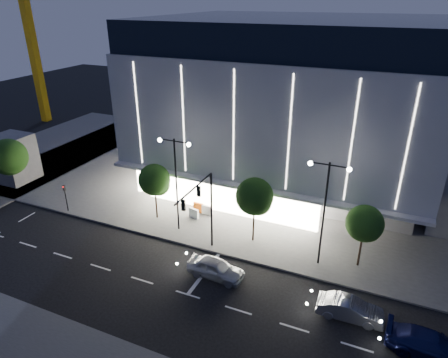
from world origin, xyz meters
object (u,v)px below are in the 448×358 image
barrier_a (199,207)px  barrier_b (207,210)px  tree_mid (255,198)px  car_lead (216,268)px  street_lamp_west (176,172)px  car_second (350,309)px  tree_left (155,181)px  barrier_d (194,213)px  traffic_mast (203,203)px  car_third (431,345)px  ped_signal_far (65,195)px  street_lamp_east (325,200)px  tree_right (365,225)px

barrier_a → barrier_b: size_ratio=1.00×
tree_mid → car_lead: (-1.03, -5.79, -3.55)m
street_lamp_west → barrier_a: size_ratio=8.18×
tree_mid → barrier_b: size_ratio=5.59×
car_second → barrier_a: bearing=59.1°
tree_left → car_second: size_ratio=1.30×
barrier_d → street_lamp_west: bearing=-84.7°
tree_left → tree_mid: tree_mid is taller
barrier_a → traffic_mast: bearing=-55.6°
car_second → barrier_b: (-14.90, 8.52, -0.08)m
car_lead → barrier_d: size_ratio=4.16×
car_third → barrier_a: (-20.84, 9.88, -0.11)m
car_second → tree_left: bearing=70.0°
tree_left → barrier_a: bearing=38.5°
car_third → barrier_d: car_third is taller
car_second → barrier_a: size_ratio=4.02×
traffic_mast → tree_left: 7.95m
street_lamp_west → barrier_b: bearing=69.7°
ped_signal_far → tree_mid: (19.03, 2.52, 2.45)m
street_lamp_west → street_lamp_east: same height
car_lead → street_lamp_west: bearing=54.1°
traffic_mast → street_lamp_east: (9.00, 2.66, 0.93)m
traffic_mast → barrier_b: size_ratio=6.43×
tree_mid → tree_right: size_ratio=1.12×
tree_mid → barrier_b: (-5.76, 2.41, -3.68)m
tree_mid → tree_right: tree_mid is taller
traffic_mast → car_lead: bearing=-46.5°
street_lamp_east → tree_mid: street_lamp_east is taller
street_lamp_east → ped_signal_far: size_ratio=3.00×
car_second → barrier_a: 18.12m
barrier_a → car_third: bearing=-21.9°
street_lamp_west → tree_right: size_ratio=1.63×
tree_mid → car_third: 16.25m
car_third → street_lamp_west: bearing=75.6°
tree_left → street_lamp_east: bearing=-3.7°
tree_mid → barrier_d: size_ratio=5.59×
tree_left → car_lead: (8.97, -5.79, -3.25)m
traffic_mast → tree_right: bearing=17.0°
traffic_mast → street_lamp_east: 9.43m
tree_mid → barrier_d: (-6.68, 1.34, -3.68)m
ped_signal_far → car_third: ped_signal_far is taller
street_lamp_west → car_second: 17.74m
street_lamp_west → car_third: 22.62m
car_lead → car_third: bearing=-93.1°
barrier_a → barrier_b: bearing=-5.4°
car_lead → car_second: (10.17, -0.32, -0.05)m
traffic_mast → barrier_b: 7.98m
tree_mid → ped_signal_far: bearing=-172.4°
barrier_a → barrier_d: bearing=-82.2°
car_lead → traffic_mast: bearing=46.1°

